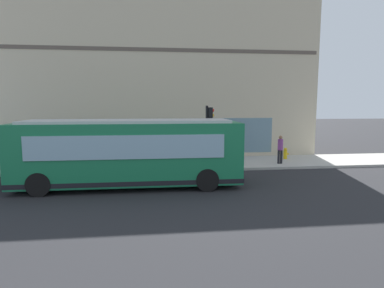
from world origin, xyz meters
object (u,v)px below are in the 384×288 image
at_px(pedestrian_near_building_entrance, 65,147).
at_px(pedestrian_near_hydrant, 280,147).
at_px(traffic_light_near_corner, 209,124).
at_px(newspaper_vending_box, 139,158).
at_px(fire_hydrant, 285,153).
at_px(city_bus_nearside, 129,153).
at_px(pedestrian_by_light_pole, 234,144).

relative_size(pedestrian_near_building_entrance, pedestrian_near_hydrant, 1.03).
distance_m(traffic_light_near_corner, newspaper_vending_box, 4.58).
distance_m(traffic_light_near_corner, fire_hydrant, 6.26).
relative_size(fire_hydrant, pedestrian_near_hydrant, 0.43).
height_order(city_bus_nearside, traffic_light_near_corner, traffic_light_near_corner).
bearing_deg(newspaper_vending_box, pedestrian_near_hydrant, -93.10).
distance_m(traffic_light_near_corner, pedestrian_by_light_pole, 3.56).
bearing_deg(pedestrian_by_light_pole, newspaper_vending_box, 103.32).
bearing_deg(newspaper_vending_box, fire_hydrant, -83.40).
bearing_deg(fire_hydrant, pedestrian_near_hydrant, 147.10).
bearing_deg(pedestrian_by_light_pole, fire_hydrant, -95.77).
bearing_deg(traffic_light_near_corner, pedestrian_by_light_pole, -40.51).
bearing_deg(pedestrian_near_hydrant, newspaper_vending_box, 86.90).
xyz_separation_m(fire_hydrant, pedestrian_by_light_pole, (0.34, 3.41, 0.62)).
xyz_separation_m(city_bus_nearside, newspaper_vending_box, (4.36, -0.28, -0.95)).
bearing_deg(fire_hydrant, pedestrian_near_building_entrance, 89.76).
height_order(traffic_light_near_corner, pedestrian_near_hydrant, traffic_light_near_corner).
distance_m(pedestrian_near_building_entrance, pedestrian_near_hydrant, 13.11).
relative_size(pedestrian_by_light_pole, pedestrian_near_building_entrance, 0.97).
relative_size(city_bus_nearside, fire_hydrant, 13.60).
relative_size(city_bus_nearside, pedestrian_near_building_entrance, 5.71).
xyz_separation_m(traffic_light_near_corner, fire_hydrant, (2.12, -5.51, -2.10)).
bearing_deg(city_bus_nearside, pedestrian_near_building_entrance, 37.56).
xyz_separation_m(city_bus_nearside, traffic_light_near_corner, (3.34, -4.27, 1.06)).
xyz_separation_m(traffic_light_near_corner, pedestrian_near_building_entrance, (2.17, 8.51, -1.44)).
bearing_deg(city_bus_nearside, pedestrian_near_hydrant, -66.03).
bearing_deg(traffic_light_near_corner, pedestrian_near_building_entrance, 75.67).
height_order(traffic_light_near_corner, pedestrian_near_building_entrance, traffic_light_near_corner).
bearing_deg(pedestrian_by_light_pole, city_bus_nearside, 132.33).
bearing_deg(city_bus_nearside, fire_hydrant, -60.83).
relative_size(city_bus_nearside, pedestrian_by_light_pole, 5.89).
bearing_deg(newspaper_vending_box, city_bus_nearside, 176.36).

